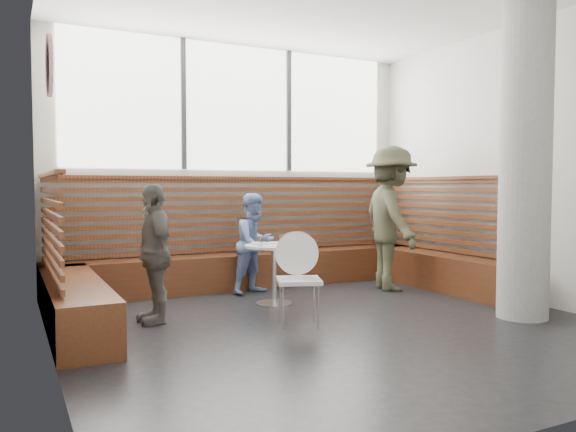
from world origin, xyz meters
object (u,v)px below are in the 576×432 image
concrete_column (525,159)px  cafe_table (274,262)px  child_back (255,243)px  cafe_chair (296,271)px  adult_man (391,218)px  child_left (154,253)px

concrete_column → cafe_table: bearing=139.2°
cafe_table → child_back: 0.74m
cafe_chair → adult_man: size_ratio=0.48×
cafe_chair → child_left: 1.39m
adult_man → child_left: (-3.13, -0.38, -0.24)m
concrete_column → cafe_chair: bearing=160.4°
concrete_column → child_back: concrete_column is taller
cafe_table → adult_man: 1.80m
concrete_column → adult_man: concrete_column is taller
concrete_column → adult_man: size_ratio=1.74×
concrete_column → cafe_table: size_ratio=4.74×
cafe_table → child_left: child_left is taller
child_back → child_left: 1.75m
cafe_table → adult_man: adult_man is taller
adult_man → child_back: (-1.66, 0.56, -0.30)m
cafe_table → adult_man: bearing=5.3°
concrete_column → adult_man: (-0.24, 1.87, -0.68)m
child_left → child_back: bearing=120.8°
child_left → cafe_chair: bearing=57.4°
adult_man → child_back: adult_man is taller
adult_man → child_back: 1.77m
concrete_column → child_left: 3.80m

